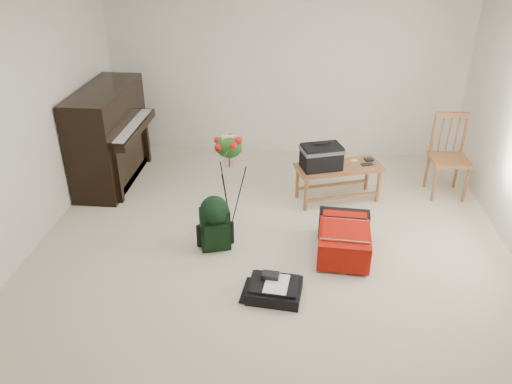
# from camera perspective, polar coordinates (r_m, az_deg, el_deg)

# --- Properties ---
(floor) EXTENTS (5.00, 5.50, 0.01)m
(floor) POSITION_cam_1_polar(r_m,az_deg,el_deg) (5.20, 1.61, -7.47)
(floor) COLOR beige
(floor) RESTS_ON ground
(ceiling) EXTENTS (5.00, 5.50, 0.01)m
(ceiling) POSITION_cam_1_polar(r_m,az_deg,el_deg) (4.25, 2.09, 21.01)
(ceiling) COLOR white
(ceiling) RESTS_ON wall_back
(wall_back) EXTENTS (5.00, 0.04, 2.50)m
(wall_back) POSITION_cam_1_polar(r_m,az_deg,el_deg) (7.19, 3.25, 13.90)
(wall_back) COLOR silver
(wall_back) RESTS_ON floor
(wall_left) EXTENTS (0.04, 5.50, 2.50)m
(wall_left) POSITION_cam_1_polar(r_m,az_deg,el_deg) (5.33, -26.24, 5.73)
(wall_left) COLOR silver
(wall_left) RESTS_ON floor
(piano) EXTENTS (0.71, 1.50, 1.25)m
(piano) POSITION_cam_1_polar(r_m,az_deg,el_deg) (6.75, -16.32, 5.99)
(piano) COLOR black
(piano) RESTS_ON floor
(bench) EXTENTS (1.11, 0.72, 0.80)m
(bench) POSITION_cam_1_polar(r_m,az_deg,el_deg) (6.04, 8.00, 3.86)
(bench) COLOR #995E32
(bench) RESTS_ON floor
(dining_chair) EXTENTS (0.46, 0.46, 1.02)m
(dining_chair) POSITION_cam_1_polar(r_m,az_deg,el_deg) (6.61, 21.19, 3.75)
(dining_chair) COLOR #995E32
(dining_chair) RESTS_ON floor
(red_suitcase) EXTENTS (0.56, 0.80, 0.33)m
(red_suitcase) POSITION_cam_1_polar(r_m,az_deg,el_deg) (5.29, 9.95, -4.98)
(red_suitcase) COLOR #BB1508
(red_suitcase) RESTS_ON floor
(black_duffel) EXTENTS (0.52, 0.44, 0.20)m
(black_duffel) POSITION_cam_1_polar(r_m,az_deg,el_deg) (4.68, 2.13, -11.02)
(black_duffel) COLOR black
(black_duffel) RESTS_ON floor
(green_backpack) EXTENTS (0.35, 0.32, 0.61)m
(green_backpack) POSITION_cam_1_polar(r_m,az_deg,el_deg) (5.18, -4.75, -3.27)
(green_backpack) COLOR black
(green_backpack) RESTS_ON floor
(flower_stand) EXTENTS (0.43, 0.43, 1.15)m
(flower_stand) POSITION_cam_1_polar(r_m,az_deg,el_deg) (5.41, -3.01, 1.03)
(flower_stand) COLOR black
(flower_stand) RESTS_ON floor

